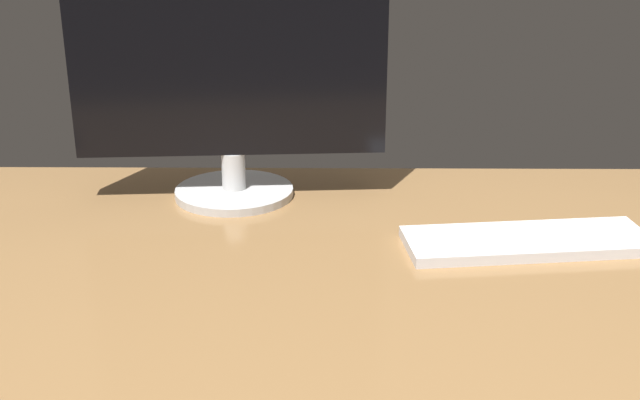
% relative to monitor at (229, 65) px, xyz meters
% --- Properties ---
extents(desk, '(1.40, 0.84, 0.02)m').
position_rel_monitor_xyz_m(desk, '(0.11, -0.27, -0.23)').
color(desk, olive).
rests_on(desk, ground).
extents(monitor, '(0.49, 0.19, 0.41)m').
position_rel_monitor_xyz_m(monitor, '(0.00, 0.00, 0.00)').
color(monitor, silver).
rests_on(monitor, desk).
extents(keyboard, '(0.36, 0.15, 0.02)m').
position_rel_monitor_xyz_m(keyboard, '(0.43, -0.20, -0.21)').
color(keyboard, white).
rests_on(keyboard, desk).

